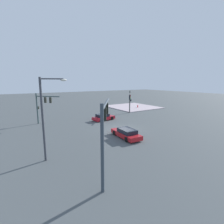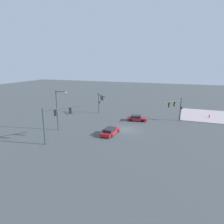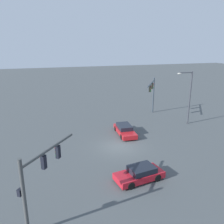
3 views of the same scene
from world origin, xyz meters
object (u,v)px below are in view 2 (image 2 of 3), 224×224
at_px(traffic_signal_near_corner, 176,106).
at_px(sedan_car_approaching, 137,118).
at_px(streetlamp_curved_arm, 58,108).
at_px(sedan_car_waiting_far, 110,131).
at_px(traffic_signal_opposite_side, 55,117).
at_px(fire_hydrant_on_curb, 209,116).
at_px(traffic_signal_cross_street, 100,100).

relative_size(traffic_signal_near_corner, sedan_car_approaching, 1.16).
relative_size(streetlamp_curved_arm, sedan_car_waiting_far, 1.54).
distance_m(streetlamp_curved_arm, sedan_car_approaching, 17.31).
distance_m(traffic_signal_near_corner, traffic_signal_opposite_side, 25.91).
bearing_deg(sedan_car_waiting_far, traffic_signal_opposite_side, 136.60).
distance_m(traffic_signal_opposite_side, fire_hydrant_on_curb, 35.11).
bearing_deg(traffic_signal_near_corner, streetlamp_curved_arm, -16.89).
bearing_deg(sedan_car_waiting_far, fire_hydrant_on_curb, -40.66).
height_order(traffic_signal_cross_street, sedan_car_waiting_far, traffic_signal_cross_street).
height_order(traffic_signal_near_corner, streetlamp_curved_arm, streetlamp_curved_arm).
bearing_deg(traffic_signal_cross_street, sedan_car_waiting_far, -14.80).
xyz_separation_m(traffic_signal_near_corner, traffic_signal_cross_street, (0.73, 18.16, 0.08)).
bearing_deg(streetlamp_curved_arm, traffic_signal_near_corner, 33.08).
xyz_separation_m(traffic_signal_near_corner, fire_hydrant_on_curb, (5.52, -7.26, -2.97)).
height_order(sedan_car_waiting_far, fire_hydrant_on_curb, sedan_car_waiting_far).
bearing_deg(fire_hydrant_on_curb, traffic_signal_cross_street, 100.69).
relative_size(traffic_signal_near_corner, traffic_signal_cross_street, 0.97).
xyz_separation_m(streetlamp_curved_arm, sedan_car_approaching, (11.43, -12.41, -3.87)).
distance_m(traffic_signal_opposite_side, streetlamp_curved_arm, 6.09).
bearing_deg(traffic_signal_opposite_side, sedan_car_approaching, 5.27).
distance_m(traffic_signal_near_corner, streetlamp_curved_arm, 24.73).
height_order(traffic_signal_near_corner, sedan_car_waiting_far, traffic_signal_near_corner).
height_order(traffic_signal_near_corner, fire_hydrant_on_curb, traffic_signal_near_corner).
relative_size(traffic_signal_cross_street, streetlamp_curved_arm, 0.69).
xyz_separation_m(traffic_signal_near_corner, sedan_car_waiting_far, (-12.60, 10.56, -2.88)).
relative_size(traffic_signal_opposite_side, streetlamp_curved_arm, 0.78).
relative_size(sedan_car_waiting_far, fire_hydrant_on_curb, 6.94).
relative_size(sedan_car_approaching, sedan_car_waiting_far, 0.90).
bearing_deg(sedan_car_approaching, sedan_car_waiting_far, -111.86).
xyz_separation_m(traffic_signal_near_corner, sedan_car_approaching, (-2.32, 8.12, -2.88)).
xyz_separation_m(traffic_signal_opposite_side, traffic_signal_cross_street, (19.77, 0.62, -0.65)).
xyz_separation_m(sedan_car_approaching, fire_hydrant_on_curb, (7.84, -15.38, -0.09)).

